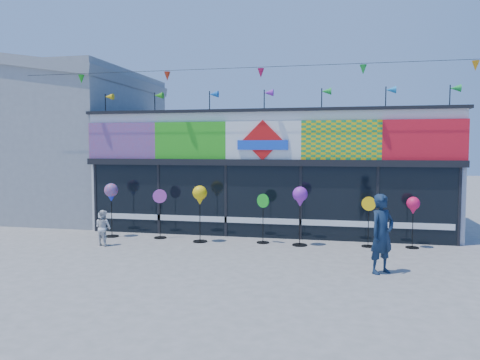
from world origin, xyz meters
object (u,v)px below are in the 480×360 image
(spinner_3, at_px, (263,217))
(child, at_px, (103,228))
(spinner_1, at_px, (160,212))
(spinner_6, at_px, (413,207))
(spinner_2, at_px, (200,197))
(spinner_0, at_px, (111,194))
(spinner_5, at_px, (368,220))
(adult_man, at_px, (382,234))
(spinner_4, at_px, (300,198))

(spinner_3, bearing_deg, child, -163.83)
(spinner_1, distance_m, spinner_6, 7.62)
(spinner_2, distance_m, spinner_6, 6.21)
(spinner_0, distance_m, spinner_5, 8.02)
(spinner_2, relative_size, adult_man, 0.95)
(spinner_6, bearing_deg, spinner_1, -178.89)
(spinner_5, distance_m, spinner_6, 1.30)
(spinner_3, bearing_deg, spinner_4, -6.66)
(spinner_2, relative_size, spinner_6, 1.17)
(spinner_2, distance_m, spinner_3, 2.01)
(adult_man, bearing_deg, spinner_2, 110.60)
(spinner_1, xyz_separation_m, spinner_2, (1.41, -0.31, 0.56))
(adult_man, bearing_deg, spinner_6, 26.73)
(spinner_4, xyz_separation_m, spinner_5, (1.95, 0.24, -0.62))
(spinner_0, distance_m, child, 1.58)
(spinner_2, height_order, spinner_5, spinner_2)
(spinner_2, relative_size, spinner_4, 0.99)
(spinner_1, relative_size, spinner_3, 1.05)
(spinner_1, height_order, spinner_5, spinner_1)
(spinner_6, bearing_deg, spinner_4, -173.93)
(spinner_2, xyz_separation_m, spinner_5, (4.97, 0.36, -0.61))
(spinner_3, height_order, spinner_6, spinner_3)
(spinner_2, height_order, adult_man, adult_man)
(spinner_5, bearing_deg, child, -169.35)
(spinner_6, bearing_deg, spinner_2, -175.81)
(spinner_4, relative_size, adult_man, 0.95)
(spinner_0, relative_size, spinner_3, 1.16)
(spinner_0, bearing_deg, spinner_6, 1.58)
(spinner_1, distance_m, spinner_4, 4.47)
(child, bearing_deg, spinner_4, -149.10)
(spinner_1, xyz_separation_m, adult_man, (6.52, -2.83, 0.09))
(spinner_1, relative_size, spinner_5, 1.07)
(spinner_4, bearing_deg, child, -168.16)
(spinner_1, height_order, spinner_4, spinner_4)
(spinner_2, distance_m, spinner_5, 5.02)
(spinner_0, relative_size, spinner_5, 1.18)
(spinner_2, bearing_deg, spinner_6, 4.19)
(spinner_2, height_order, spinner_6, spinner_2)
(spinner_4, relative_size, spinner_5, 1.19)
(spinner_4, bearing_deg, spinner_3, 173.34)
(spinner_3, bearing_deg, spinner_0, -179.46)
(spinner_1, xyz_separation_m, spinner_3, (3.31, -0.06, -0.04))
(spinner_1, bearing_deg, spinner_4, -2.47)
(spinner_3, relative_size, spinner_5, 1.02)
(spinner_0, distance_m, spinner_1, 1.71)
(spinner_1, relative_size, spinner_2, 0.90)
(spinner_0, xyz_separation_m, spinner_2, (3.02, -0.20, -0.00))
(spinner_4, height_order, child, spinner_4)
(spinner_6, distance_m, adult_man, 3.18)
(spinner_6, relative_size, child, 1.41)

